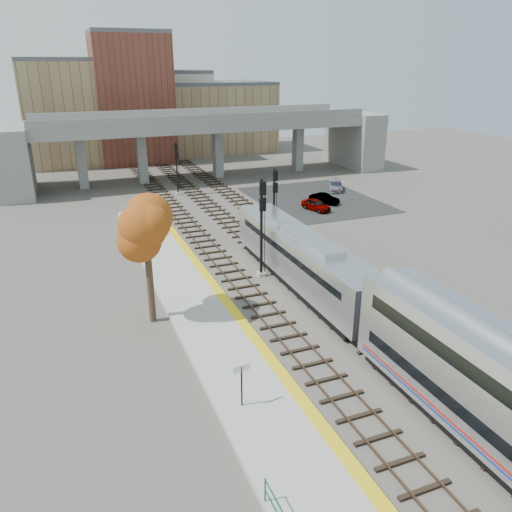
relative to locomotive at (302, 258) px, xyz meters
name	(u,v)px	position (x,y,z in m)	size (l,w,h in m)	color
ground	(326,322)	(-1.00, -5.69, -2.28)	(160.00, 160.00, 0.00)	#47423D
platform	(221,341)	(-8.25, -5.69, -2.10)	(4.50, 60.00, 0.35)	#9E9E99
yellow_strip	(250,332)	(-6.35, -5.69, -1.92)	(0.70, 60.00, 0.01)	yellow
tracks	(266,255)	(-0.07, 6.81, -2.20)	(10.70, 95.00, 0.25)	black
overpass	(204,138)	(3.92, 39.31, 3.53)	(54.00, 12.00, 9.50)	slate
buildings_far	(149,111)	(0.26, 60.88, 5.60)	(43.00, 21.00, 20.60)	#A1885D
parking_lot	(314,199)	(13.00, 22.31, -2.26)	(14.00, 18.00, 0.04)	black
locomotive	(302,258)	(0.00, 0.00, 0.00)	(3.02, 19.05, 4.10)	#A8AAB2
signal_mast_near	(262,228)	(-2.10, 2.83, 1.74)	(0.60, 0.64, 7.83)	#9E9E99
signal_mast_mid	(274,207)	(2.00, 9.76, 1.20)	(0.60, 0.64, 7.01)	#9E9E99
signal_mast_far	(177,170)	(-2.10, 30.88, 0.95)	(0.60, 0.64, 6.66)	#9E9E99
station_sign	(242,377)	(-9.25, -12.03, -0.30)	(0.90, 0.19, 2.27)	black
tree	(146,231)	(-11.52, -1.32, 3.96)	(3.60, 3.60, 8.41)	#382619
car_a	(316,205)	(10.83, 17.88, -1.59)	(1.54, 3.82, 1.30)	#99999E
car_b	(324,199)	(13.13, 20.09, -1.64)	(1.27, 3.64, 1.20)	#99999E
car_c	(336,186)	(17.76, 25.37, -1.62)	(1.72, 4.23, 1.23)	#99999E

